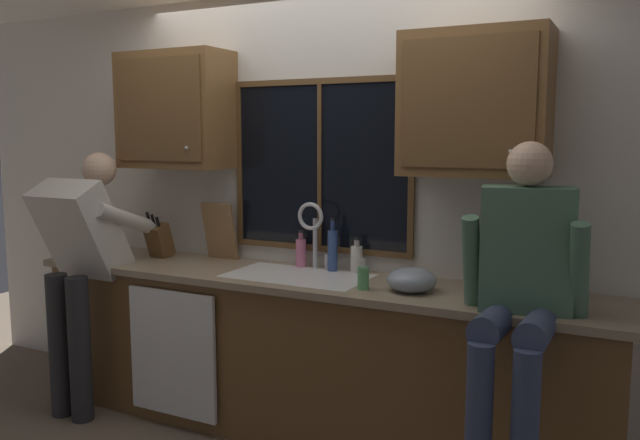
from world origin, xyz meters
TOP-DOWN VIEW (x-y plane):
  - back_wall at (0.00, 0.06)m, footprint 5.76×0.12m
  - window_glass at (-0.04, -0.01)m, footprint 1.10×0.02m
  - window_frame_top at (-0.04, -0.02)m, footprint 1.17×0.02m
  - window_frame_bottom at (-0.04, -0.02)m, footprint 1.17×0.02m
  - window_frame_left at (-0.60, -0.02)m, footprint 0.03×0.02m
  - window_frame_right at (0.53, -0.02)m, footprint 0.03×0.02m
  - window_mullion_center at (-0.04, -0.02)m, footprint 0.02×0.02m
  - lower_cabinet_run at (0.00, -0.29)m, footprint 3.36×0.58m
  - countertop at (0.00, -0.31)m, footprint 3.42×0.62m
  - dishwasher_front at (-0.69, -0.61)m, footprint 0.60×0.02m
  - upper_cabinet_left at (-0.98, -0.17)m, footprint 0.72×0.36m
  - upper_cabinet_right at (0.90, -0.17)m, footprint 0.72×0.36m
  - sink at (-0.04, -0.30)m, footprint 0.80×0.46m
  - faucet at (-0.03, -0.12)m, footprint 0.18×0.09m
  - person_standing at (-1.35, -0.64)m, footprint 0.53×0.67m
  - person_sitting_on_counter at (1.23, -0.57)m, footprint 0.54×0.63m
  - knife_block at (-1.10, -0.22)m, footprint 0.12×0.18m
  - cutting_board at (-0.72, -0.09)m, footprint 0.22×0.10m
  - mixing_bowl at (0.65, -0.36)m, footprint 0.25×0.25m
  - soap_dispenser at (0.42, -0.43)m, footprint 0.06×0.07m
  - bottle_green_glass at (-0.14, -0.07)m, footprint 0.06×0.06m
  - bottle_tall_clear at (0.09, -0.10)m, footprint 0.06×0.06m
  - bottle_amber_small at (0.23, -0.07)m, footprint 0.07×0.07m

SIDE VIEW (x-z plane):
  - lower_cabinet_run at x=0.00m, z-range 0.00..0.88m
  - dishwasher_front at x=-0.69m, z-range 0.09..0.83m
  - sink at x=-0.04m, z-range 0.72..0.93m
  - countertop at x=0.00m, z-range 0.88..0.92m
  - person_standing at x=-1.35m, z-range 0.17..1.78m
  - mixing_bowl at x=0.65m, z-range 0.91..1.04m
  - soap_dispenser at x=0.42m, z-range 0.90..1.06m
  - bottle_amber_small at x=0.23m, z-range 0.90..1.11m
  - bottle_green_glass at x=-0.14m, z-range 0.90..1.12m
  - knife_block at x=-1.10m, z-range 0.87..1.19m
  - window_frame_bottom at x=-0.04m, z-range 1.01..1.05m
  - bottle_tall_clear at x=0.09m, z-range 0.89..1.20m
  - cutting_board at x=-0.72m, z-range 0.92..1.28m
  - person_sitting_on_counter at x=1.23m, z-range 0.47..1.73m
  - faucet at x=-0.03m, z-range 0.97..1.37m
  - back_wall at x=0.00m, z-range 0.00..2.55m
  - window_glass at x=-0.04m, z-range 1.05..2.00m
  - window_frame_left at x=-0.60m, z-range 1.05..2.00m
  - window_frame_right at x=0.53m, z-range 1.05..2.00m
  - window_mullion_center at x=-0.04m, z-range 1.05..2.00m
  - upper_cabinet_left at x=-0.98m, z-range 1.50..2.22m
  - upper_cabinet_right at x=0.90m, z-range 1.50..2.22m
  - window_frame_top at x=-0.04m, z-range 2.00..2.04m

